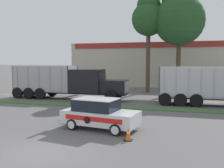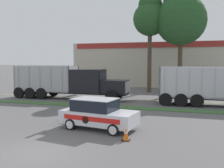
{
  "view_description": "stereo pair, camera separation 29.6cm",
  "coord_description": "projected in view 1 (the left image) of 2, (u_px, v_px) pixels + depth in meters",
  "views": [
    {
      "loc": [
        5.63,
        -8.84,
        3.76
      ],
      "look_at": [
        0.41,
        10.1,
        2.05
      ],
      "focal_mm": 40.0,
      "sensor_mm": 36.0,
      "label": 1
    },
    {
      "loc": [
        5.91,
        -8.76,
        3.76
      ],
      "look_at": [
        0.41,
        10.1,
        2.05
      ],
      "focal_mm": 40.0,
      "sensor_mm": 36.0,
      "label": 2
    }
  ],
  "objects": [
    {
      "name": "tree_behind_left",
      "position": [
        179.0,
        15.0,
        29.82
      ],
      "size": [
        6.02,
        6.02,
        13.3
      ],
      "color": "#473828",
      "rests_on": "ground_plane"
    },
    {
      "name": "centre_line_4",
      "position": [
        97.0,
        98.0,
        26.23
      ],
      "size": [
        2.4,
        0.14,
        0.01
      ],
      "primitive_type": "cube",
      "color": "yellow",
      "rests_on": "ground_plane"
    },
    {
      "name": "centre_line_6",
      "position": [
        206.0,
        103.0,
        23.37
      ],
      "size": [
        2.4,
        0.14,
        0.01
      ],
      "primitive_type": "cube",
      "color": "yellow",
      "rests_on": "ground_plane"
    },
    {
      "name": "centre_line_3",
      "position": [
        51.0,
        96.0,
        27.66
      ],
      "size": [
        2.4,
        0.14,
        0.01
      ],
      "primitive_type": "cube",
      "color": "yellow",
      "rests_on": "ground_plane"
    },
    {
      "name": "store_building_backdrop",
      "position": [
        157.0,
        65.0,
        42.65
      ],
      "size": [
        26.3,
        12.1,
        6.77
      ],
      "color": "#BCB29E",
      "rests_on": "ground_plane"
    },
    {
      "name": "centre_line_5",
      "position": [
        148.0,
        100.0,
        24.8
      ],
      "size": [
        2.4,
        0.14,
        0.01
      ],
      "primitive_type": "cube",
      "color": "yellow",
      "rests_on": "ground_plane"
    },
    {
      "name": "dump_truck_lead",
      "position": [
        78.0,
        83.0,
        25.51
      ],
      "size": [
        12.05,
        2.79,
        3.39
      ],
      "color": "black",
      "rests_on": "ground_plane"
    },
    {
      "name": "grass_verge",
      "position": [
        111.0,
        107.0,
        21.04
      ],
      "size": [
        120.0,
        1.27,
        0.06
      ],
      "primitive_type": "cube",
      "color": "#3D6633",
      "rests_on": "ground_plane"
    },
    {
      "name": "centre_line_2",
      "position": [
        9.0,
        95.0,
        29.09
      ],
      "size": [
        2.4,
        0.14,
        0.01
      ],
      "primitive_type": "cube",
      "color": "yellow",
      "rests_on": "ground_plane"
    },
    {
      "name": "tree_behind_centre",
      "position": [
        149.0,
        17.0,
        30.72
      ],
      "size": [
        4.16,
        4.16,
        12.21
      ],
      "color": "#473828",
      "rests_on": "ground_plane"
    },
    {
      "name": "rally_car",
      "position": [
        99.0,
        113.0,
        14.12
      ],
      "size": [
        4.52,
        2.55,
        1.76
      ],
      "color": "silver",
      "rests_on": "ground_plane"
    },
    {
      "name": "ground_plane",
      "position": [
        38.0,
        154.0,
        10.31
      ],
      "size": [
        600.0,
        600.0,
        0.0
      ],
      "primitive_type": "plane",
      "color": "#5B5959"
    },
    {
      "name": "traffic_cone",
      "position": [
        128.0,
        134.0,
        12.03
      ],
      "size": [
        0.39,
        0.39,
        0.61
      ],
      "color": "black",
      "rests_on": "ground_plane"
    }
  ]
}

